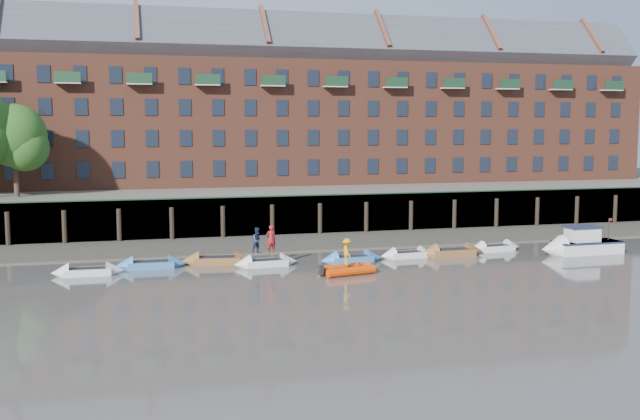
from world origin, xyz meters
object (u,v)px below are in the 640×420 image
object	(u,v)px
rowboat_6	(452,252)
person_rib_crew	(347,252)
rib_tender	(349,270)
rowboat_1	(151,265)
rowboat_3	(266,263)
rowboat_4	(352,259)
person_rower_a	(271,239)
rowboat_0	(88,272)
person_rower_b	(258,240)
rowboat_5	(407,255)
rowboat_7	(495,248)
rowboat_2	(217,260)
motor_launch	(575,245)

from	to	relation	value
rowboat_6	person_rib_crew	size ratio (longest dim) A/B	2.98
rib_tender	rowboat_1	bearing A→B (deg)	144.00
rowboat_3	rowboat_4	distance (m)	5.70
person_rower_a	rowboat_0	bearing A→B (deg)	-7.09
rowboat_1	rowboat_4	xyz separation A→B (m)	(12.86, -1.32, -0.01)
rowboat_3	person_rower_b	xyz separation A→B (m)	(-0.48, 0.21, 1.44)
rowboat_1	rowboat_3	bearing A→B (deg)	-9.51
rowboat_1	rowboat_5	distance (m)	17.09
rowboat_6	rowboat_7	world-z (taller)	rowboat_6
rowboat_5	person_rower_a	distance (m)	9.72
rowboat_3	person_rib_crew	distance (m)	5.83
rowboat_1	rowboat_4	bearing A→B (deg)	-6.13
rowboat_1	rowboat_5	size ratio (longest dim) A/B	1.09
rowboat_4	rowboat_6	bearing A→B (deg)	0.39
rowboat_3	rowboat_1	bearing A→B (deg)	165.35
rowboat_2	rowboat_3	distance (m)	3.32
rowboat_7	rowboat_4	bearing A→B (deg)	-178.20
rowboat_6	rowboat_7	bearing A→B (deg)	13.85
rowboat_1	person_rower_a	world-z (taller)	person_rower_a
rowboat_7	rib_tender	world-z (taller)	rowboat_7
rowboat_0	person_rower_a	world-z (taller)	person_rower_a
rowboat_3	person_rower_b	bearing A→B (deg)	150.69
rowboat_0	person_rib_crew	size ratio (longest dim) A/B	2.63
rowboat_4	person_rib_crew	distance (m)	4.04
rowboat_1	rowboat_0	bearing A→B (deg)	-160.97
person_rower_a	rowboat_7	bearing A→B (deg)	177.56
rowboat_2	rib_tender	bearing A→B (deg)	-29.43
rowboat_2	rowboat_6	distance (m)	16.10
rowboat_6	rib_tender	bearing A→B (deg)	-156.21
person_rib_crew	rib_tender	bearing A→B (deg)	-67.62
rowboat_7	rib_tender	bearing A→B (deg)	-164.00
rowboat_0	person_rib_crew	world-z (taller)	person_rib_crew
rowboat_2	rowboat_3	world-z (taller)	rowboat_2
rowboat_0	rowboat_7	bearing A→B (deg)	3.67
rowboat_4	person_rib_crew	xyz separation A→B (m)	(-1.40, -3.61, 1.16)
rowboat_5	motor_launch	distance (m)	12.00
rowboat_0	rowboat_1	world-z (taller)	rowboat_1
person_rower_a	rowboat_3	bearing A→B (deg)	-10.40
rowboat_0	rowboat_2	size ratio (longest dim) A/B	0.89
rowboat_0	rib_tender	bearing A→B (deg)	-12.89
rowboat_2	rib_tender	distance (m)	9.05
motor_launch	person_rib_crew	size ratio (longest dim) A/B	3.74
rowboat_2	rowboat_6	xyz separation A→B (m)	(16.06, -1.11, 0.01)
rowboat_3	rib_tender	bearing A→B (deg)	-45.51
rowboat_0	person_rower_a	size ratio (longest dim) A/B	2.34
rowboat_0	person_rower_b	world-z (taller)	person_rower_b
rowboat_5	rib_tender	xyz separation A→B (m)	(-5.50, -4.36, 0.06)
motor_launch	person_rower_a	xyz separation A→B (m)	(-21.45, 0.97, 1.10)
rowboat_7	person_rower_b	world-z (taller)	person_rower_b
rowboat_7	rowboat_0	bearing A→B (deg)	176.74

